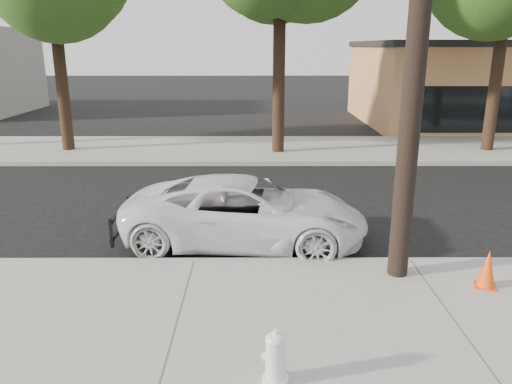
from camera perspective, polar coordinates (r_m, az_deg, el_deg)
ground at (r=11.39m, az=-5.82°, el=-4.04°), size 120.00×120.00×0.00m
near_sidewalk at (r=7.50m, az=-9.04°, el=-15.02°), size 90.00×4.40×0.15m
far_sidewalk at (r=19.54m, az=-3.46°, el=4.89°), size 90.00×5.00×0.15m
curb_near at (r=9.43m, az=-7.05°, el=-8.06°), size 90.00×0.12×0.16m
police_cruiser at (r=10.24m, az=-1.14°, el=-2.25°), size 5.11×2.70×1.37m
fire_hydrant at (r=6.11m, az=2.25°, el=-18.47°), size 0.34×0.31×0.65m
traffic_cone at (r=9.04m, az=24.94°, el=-8.02°), size 0.42×0.42×0.64m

